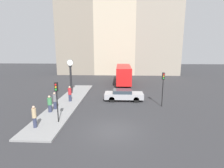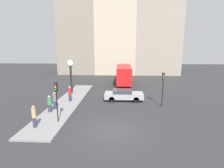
{
  "view_description": "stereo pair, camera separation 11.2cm",
  "coord_description": "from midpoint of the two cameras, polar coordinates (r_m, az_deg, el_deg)",
  "views": [
    {
      "loc": [
        0.52,
        -12.72,
        6.39
      ],
      "look_at": [
        -0.42,
        7.89,
        2.15
      ],
      "focal_mm": 28.0,
      "sensor_mm": 36.0,
      "label": 1
    },
    {
      "loc": [
        0.63,
        -12.72,
        6.39
      ],
      "look_at": [
        -0.42,
        7.89,
        2.15
      ],
      "focal_mm": 28.0,
      "sensor_mm": 36.0,
      "label": 2
    }
  ],
  "objects": [
    {
      "name": "street_clock",
      "position": [
        25.05,
        -13.45,
        2.51
      ],
      "size": [
        0.9,
        0.37,
        4.76
      ],
      "color": "black",
      "rests_on": "sidewalk_corner"
    },
    {
      "name": "sedan_car",
      "position": [
        21.76,
        3.65,
        -3.52
      ],
      "size": [
        4.73,
        1.89,
        1.36
      ],
      "color": "#9E9EA3",
      "rests_on": "ground_plane"
    },
    {
      "name": "pedestrian_red_top",
      "position": [
        21.46,
        -13.75,
        -3.11
      ],
      "size": [
        0.4,
        0.4,
        1.83
      ],
      "color": "#2D334C",
      "rests_on": "sidewalk_corner"
    },
    {
      "name": "pedestrian_green_hoodie",
      "position": [
        18.49,
        -19.83,
        -6.14
      ],
      "size": [
        0.42,
        0.42,
        1.69
      ],
      "color": "#2D334C",
      "rests_on": "sidewalk_corner"
    },
    {
      "name": "bus_distant",
      "position": [
        32.26,
        3.68,
        3.43
      ],
      "size": [
        2.53,
        9.35,
        3.19
      ],
      "color": "red",
      "rests_on": "ground_plane"
    },
    {
      "name": "traffic_light_near",
      "position": [
        15.36,
        -17.83,
        -3.05
      ],
      "size": [
        0.26,
        0.24,
        3.48
      ],
      "color": "black",
      "rests_on": "sidewalk_corner"
    },
    {
      "name": "ground_plane",
      "position": [
        14.25,
        0.03,
        -15.03
      ],
      "size": [
        120.0,
        120.0,
        0.0
      ],
      "primitive_type": "plane",
      "color": "#2D2D30"
    },
    {
      "name": "sidewalk_corner",
      "position": [
        21.73,
        -14.18,
        -5.65
      ],
      "size": [
        2.98,
        18.25,
        0.14
      ],
      "primitive_type": "cube",
      "color": "gray",
      "rests_on": "ground_plane"
    },
    {
      "name": "pedestrian_grey_jacket",
      "position": [
        19.19,
        -18.34,
        -5.19
      ],
      "size": [
        0.38,
        0.38,
        1.79
      ],
      "color": "#2D334C",
      "rests_on": "sidewalk_corner"
    },
    {
      "name": "traffic_light_far",
      "position": [
        19.79,
        16.18,
        0.48
      ],
      "size": [
        0.26,
        0.24,
        3.81
      ],
      "color": "black",
      "rests_on": "ground_plane"
    },
    {
      "name": "pedestrian_tan_coat",
      "position": [
        15.42,
        -24.22,
        -9.7
      ],
      "size": [
        0.34,
        0.34,
        1.81
      ],
      "color": "#2D334C",
      "rests_on": "sidewalk_corner"
    },
    {
      "name": "building_row",
      "position": [
        43.85,
        2.04,
        15.31
      ],
      "size": [
        29.43,
        5.0,
        19.62
      ],
      "color": "gray",
      "rests_on": "ground_plane"
    }
  ]
}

